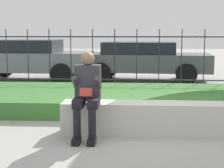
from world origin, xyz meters
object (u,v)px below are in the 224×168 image
stone_bench (144,120)px  person_seated_reader (87,91)px  car_parked_left (29,58)px  car_parked_center (143,59)px

stone_bench → person_seated_reader: size_ratio=1.99×
stone_bench → car_parked_left: bearing=120.1°
person_seated_reader → car_parked_center: person_seated_reader is taller
person_seated_reader → car_parked_center: 6.87m
stone_bench → car_parked_center: 6.55m
stone_bench → car_parked_center: size_ratio=0.59×
person_seated_reader → car_parked_left: 7.19m
car_parked_left → car_parked_center: (3.76, 0.19, -0.03)m
person_seated_reader → car_parked_left: (-2.82, 6.61, 0.01)m
car_parked_center → stone_bench: bearing=-86.3°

